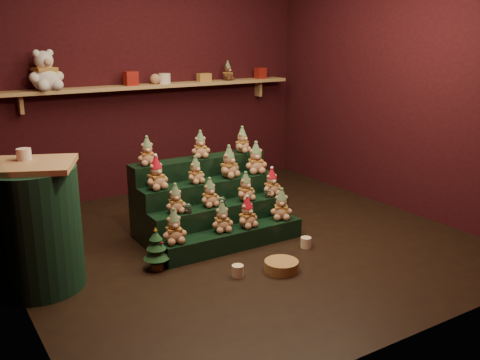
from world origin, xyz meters
TOP-DOWN VIEW (x-y plane):
  - ground at (0.00, 0.00)m, footprint 4.00×4.00m
  - back_wall at (0.00, 2.05)m, footprint 4.00×0.10m
  - front_wall at (0.00, -2.05)m, footprint 4.00×0.10m
  - right_wall at (2.05, 0.00)m, footprint 0.10×4.00m
  - back_shelf at (0.00, 1.87)m, footprint 3.60×0.26m
  - riser_tier_front at (-0.16, -0.13)m, footprint 1.40×0.22m
  - riser_tier_midfront at (-0.16, 0.09)m, footprint 1.40×0.22m
  - riser_tier_midback at (-0.16, 0.31)m, footprint 1.40×0.22m
  - riser_tier_back at (-0.16, 0.53)m, footprint 1.40×0.22m
  - teddy_0 at (-0.75, -0.13)m, footprint 0.23×0.21m
  - teddy_1 at (-0.27, -0.11)m, footprint 0.23×0.21m
  - teddy_2 at (-0.02, -0.14)m, footprint 0.23×0.21m
  - teddy_3 at (0.38, -0.13)m, footprint 0.28×0.27m
  - teddy_4 at (-0.62, 0.10)m, footprint 0.20×0.19m
  - teddy_5 at (-0.27, 0.10)m, footprint 0.19×0.17m
  - teddy_6 at (0.10, 0.07)m, footprint 0.22×0.20m
  - teddy_7 at (0.40, 0.07)m, footprint 0.20×0.18m
  - teddy_8 at (-0.70, 0.30)m, footprint 0.24×0.23m
  - teddy_9 at (-0.32, 0.29)m, footprint 0.21×0.19m
  - teddy_10 at (0.06, 0.31)m, footprint 0.27×0.26m
  - teddy_11 at (0.37, 0.31)m, footprint 0.27×0.25m
  - teddy_12 at (-0.70, 0.51)m, footprint 0.21×0.20m
  - teddy_13 at (-0.14, 0.52)m, footprint 0.22×0.21m
  - teddy_14 at (0.34, 0.51)m, footprint 0.24×0.23m
  - snow_globe_a at (-0.53, 0.03)m, footprint 0.07×0.07m
  - snow_globe_b at (-0.18, 0.03)m, footprint 0.07×0.07m
  - snow_globe_c at (0.34, 0.03)m, footprint 0.06×0.06m
  - side_table at (-1.83, 0.02)m, footprint 0.81×0.75m
  - table_ornament at (-1.83, 0.12)m, footprint 0.11×0.11m
  - mini_christmas_tree at (-0.93, -0.18)m, footprint 0.22×0.22m
  - mug_left at (-0.44, -0.65)m, footprint 0.10×0.10m
  - mug_right at (0.41, -0.48)m, footprint 0.10×0.10m
  - wicker_basket at (-0.08, -0.76)m, footprint 0.29×0.29m
  - white_bear at (-1.25, 1.84)m, footprint 0.44×0.41m
  - brown_bear at (0.97, 1.84)m, footprint 0.20×0.19m
  - gift_tin_red_a at (-0.31, 1.85)m, footprint 0.14×0.14m
  - gift_tin_cream at (0.11, 1.85)m, footprint 0.14×0.14m
  - gift_tin_red_b at (1.47, 1.85)m, footprint 0.12×0.12m
  - shelf_plush_ball at (-0.01, 1.85)m, footprint 0.12×0.12m
  - scarf_gift_box at (0.63, 1.85)m, footprint 0.16×0.10m

SIDE VIEW (x-z plane):
  - ground at x=0.00m, z-range 0.00..0.00m
  - wicker_basket at x=-0.08m, z-range 0.00..0.09m
  - mug_left at x=-0.44m, z-range 0.00..0.10m
  - mug_right at x=0.41m, z-range 0.00..0.10m
  - riser_tier_front at x=-0.16m, z-range 0.00..0.18m
  - riser_tier_midfront at x=-0.16m, z-range 0.00..0.36m
  - mini_christmas_tree at x=-0.93m, z-range -0.01..0.37m
  - riser_tier_midback at x=-0.16m, z-range 0.00..0.54m
  - teddy_1 at x=-0.27m, z-range 0.18..0.45m
  - teddy_2 at x=-0.02m, z-range 0.18..0.46m
  - teddy_3 at x=0.38m, z-range 0.18..0.47m
  - teddy_0 at x=-0.75m, z-range 0.18..0.47m
  - riser_tier_back at x=-0.16m, z-range 0.00..0.72m
  - snow_globe_c at x=0.34m, z-range 0.36..0.44m
  - snow_globe_a at x=-0.53m, z-range 0.36..0.45m
  - snow_globe_b at x=-0.18m, z-range 0.36..0.45m
  - teddy_4 at x=-0.62m, z-range 0.36..0.62m
  - side_table at x=-1.83m, z-range -0.01..0.99m
  - teddy_5 at x=-0.27m, z-range 0.36..0.62m
  - teddy_7 at x=0.40m, z-range 0.36..0.62m
  - teddy_6 at x=0.10m, z-range 0.36..0.63m
  - teddy_9 at x=-0.32m, z-range 0.54..0.79m
  - teddy_8 at x=-0.70m, z-range 0.54..0.84m
  - teddy_10 at x=0.06m, z-range 0.54..0.84m
  - teddy_11 at x=0.37m, z-range 0.54..0.85m
  - teddy_14 at x=0.34m, z-range 0.72..0.98m
  - teddy_13 at x=-0.14m, z-range 0.72..0.98m
  - teddy_12 at x=-0.70m, z-range 0.72..0.98m
  - table_ornament at x=-1.83m, z-range 0.99..1.08m
  - back_shelf at x=0.00m, z-range 1.17..1.41m
  - scarf_gift_box at x=0.63m, z-range 1.32..1.42m
  - gift_tin_cream at x=0.11m, z-range 1.32..1.44m
  - shelf_plush_ball at x=-0.01m, z-range 1.32..1.44m
  - gift_tin_red_b at x=1.47m, z-range 1.32..1.46m
  - back_wall at x=0.00m, z-range 0.00..2.80m
  - front_wall at x=0.00m, z-range 0.00..2.80m
  - right_wall at x=2.05m, z-range 0.00..2.80m
  - gift_tin_red_a at x=-0.31m, z-range 1.32..1.48m
  - brown_bear at x=0.97m, z-range 1.32..1.55m
  - white_bear at x=-1.25m, z-range 1.32..1.84m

